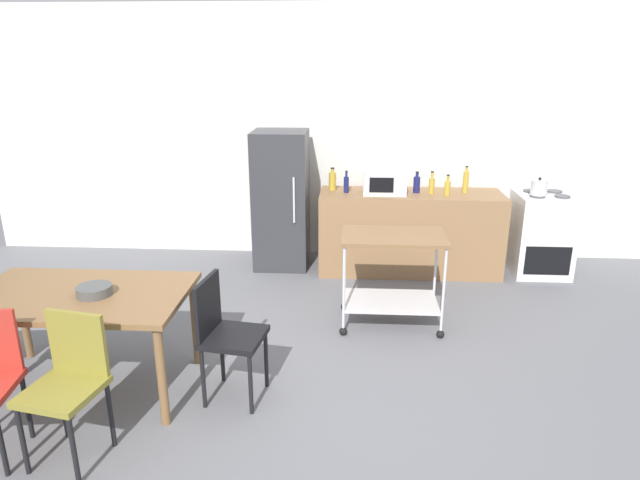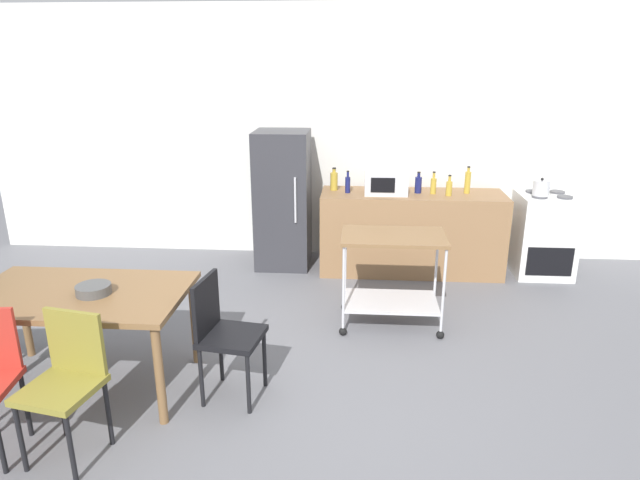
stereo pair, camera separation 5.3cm
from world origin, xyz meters
name	(u,v)px [view 1 (the left image)]	position (x,y,z in m)	size (l,w,h in m)	color
ground_plane	(312,400)	(0.00, 0.00, 0.00)	(12.00, 12.00, 0.00)	slate
back_wall	(332,135)	(0.00, 3.20, 1.45)	(8.40, 0.12, 2.90)	silver
kitchen_counter	(409,232)	(0.90, 2.60, 0.45)	(2.00, 0.64, 0.90)	olive
dining_table	(79,303)	(-1.63, 0.07, 0.67)	(1.50, 0.90, 0.75)	brown
chair_olive	(69,378)	(-1.38, -0.62, 0.52)	(0.47, 0.47, 0.89)	olive
chair_black	(225,330)	(-0.60, 0.03, 0.52)	(0.46, 0.46, 0.89)	black
stove_oven	(541,234)	(2.35, 2.62, 0.45)	(0.60, 0.61, 0.92)	white
refrigerator	(281,200)	(-0.55, 2.70, 0.78)	(0.60, 0.63, 1.55)	#333338
kitchen_cart	(392,265)	(0.62, 1.24, 0.57)	(0.91, 0.57, 0.85)	brown
bottle_sesame_oil	(332,181)	(0.03, 2.70, 1.01)	(0.08, 0.08, 0.25)	gold
bottle_soda	(346,184)	(0.19, 2.58, 1.00)	(0.06, 0.06, 0.24)	navy
microwave	(384,182)	(0.60, 2.57, 1.03)	(0.46, 0.35, 0.26)	silver
bottle_vinegar	(417,184)	(0.95, 2.63, 1.00)	(0.07, 0.07, 0.23)	navy
bottle_soy_sauce	(432,185)	(1.11, 2.60, 0.99)	(0.06, 0.06, 0.24)	gold
bottle_wine	(447,187)	(1.27, 2.52, 0.99)	(0.06, 0.06, 0.22)	gold
bottle_hot_sauce	(466,182)	(1.49, 2.65, 1.02)	(0.06, 0.06, 0.29)	gold
fruit_bowl	(94,291)	(-1.50, 0.04, 0.78)	(0.24, 0.24, 0.07)	#4C4C4C
kettle	(539,187)	(2.23, 2.52, 1.00)	(0.24, 0.17, 0.19)	silver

